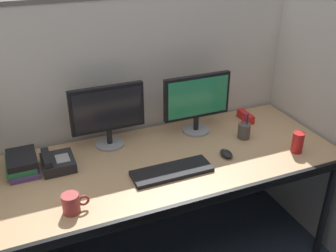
# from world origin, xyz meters

# --- Properties ---
(cubicle_partition_rear) EXTENTS (2.21, 0.06, 1.57)m
(cubicle_partition_rear) POSITION_xyz_m (0.00, 0.74, 0.79)
(cubicle_partition_rear) COLOR beige
(cubicle_partition_rear) RESTS_ON ground
(cubicle_partition_right) EXTENTS (0.06, 1.41, 1.57)m
(cubicle_partition_right) POSITION_xyz_m (0.99, 0.20, 0.79)
(cubicle_partition_right) COLOR beige
(cubicle_partition_right) RESTS_ON ground
(desk) EXTENTS (1.90, 0.80, 0.74)m
(desk) POSITION_xyz_m (0.00, 0.29, 0.69)
(desk) COLOR tan
(desk) RESTS_ON ground
(monitor_left) EXTENTS (0.43, 0.17, 0.37)m
(monitor_left) POSITION_xyz_m (-0.28, 0.58, 0.96)
(monitor_left) COLOR gray
(monitor_left) RESTS_ON desk
(monitor_right) EXTENTS (0.43, 0.17, 0.37)m
(monitor_right) POSITION_xyz_m (0.27, 0.54, 0.96)
(monitor_right) COLOR gray
(monitor_right) RESTS_ON desk
(keyboard_main) EXTENTS (0.43, 0.15, 0.02)m
(keyboard_main) POSITION_xyz_m (-0.06, 0.16, 0.75)
(keyboard_main) COLOR black
(keyboard_main) RESTS_ON desk
(computer_mouse) EXTENTS (0.06, 0.10, 0.04)m
(computer_mouse) POSITION_xyz_m (0.29, 0.20, 0.76)
(computer_mouse) COLOR black
(computer_mouse) RESTS_ON desk
(pen_cup) EXTENTS (0.08, 0.08, 0.16)m
(pen_cup) POSITION_xyz_m (0.50, 0.35, 0.79)
(pen_cup) COLOR #4C4742
(pen_cup) RESTS_ON desk
(soda_can) EXTENTS (0.07, 0.07, 0.12)m
(soda_can) POSITION_xyz_m (0.69, 0.09, 0.80)
(soda_can) COLOR red
(soda_can) RESTS_ON desk
(book_stack) EXTENTS (0.16, 0.23, 0.09)m
(book_stack) POSITION_xyz_m (-0.78, 0.49, 0.79)
(book_stack) COLOR #4C3366
(book_stack) RESTS_ON desk
(coffee_mug) EXTENTS (0.13, 0.08, 0.09)m
(coffee_mug) POSITION_xyz_m (-0.60, 0.05, 0.79)
(coffee_mug) COLOR #993333
(coffee_mug) RESTS_ON desk
(red_stapler) EXTENTS (0.04, 0.15, 0.06)m
(red_stapler) POSITION_xyz_m (0.64, 0.55, 0.77)
(red_stapler) COLOR red
(red_stapler) RESTS_ON desk
(desk_phone) EXTENTS (0.17, 0.19, 0.09)m
(desk_phone) POSITION_xyz_m (-0.60, 0.45, 0.77)
(desk_phone) COLOR black
(desk_phone) RESTS_ON desk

